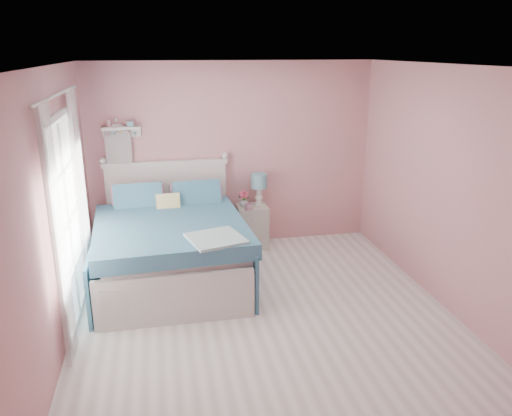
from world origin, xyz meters
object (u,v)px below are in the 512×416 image
object	(u,v)px
table_lamp	(259,183)
bed	(171,247)
teacup	(248,207)
nightstand	(252,226)
vase	(244,202)

from	to	relation	value
table_lamp	bed	bearing A→B (deg)	-144.19
teacup	bed	bearing A→B (deg)	-146.76
bed	table_lamp	world-z (taller)	bed
nightstand	vase	size ratio (longest dim) A/B	4.47
bed	table_lamp	xyz separation A→B (m)	(1.29, 0.93, 0.51)
nightstand	teacup	bearing A→B (deg)	-117.96
table_lamp	teacup	bearing A→B (deg)	-132.46
nightstand	teacup	distance (m)	0.39
bed	teacup	size ratio (longest dim) A/B	20.73
nightstand	table_lamp	xyz separation A→B (m)	(0.11, 0.06, 0.62)
nightstand	bed	bearing A→B (deg)	-143.43
bed	vase	world-z (taller)	bed
bed	table_lamp	bearing A→B (deg)	32.41
vase	teacup	size ratio (longest dim) A/B	1.26
nightstand	vase	bearing A→B (deg)	-175.73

